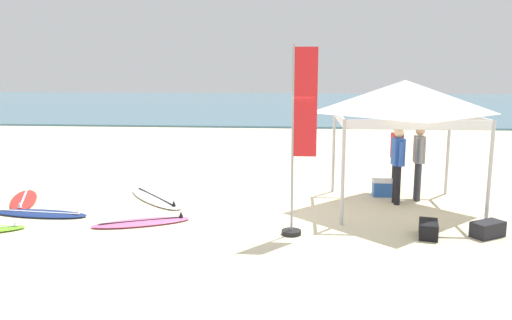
% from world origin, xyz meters
% --- Properties ---
extents(ground_plane, '(80.00, 80.00, 0.00)m').
position_xyz_m(ground_plane, '(0.00, 0.00, 0.00)').
color(ground_plane, beige).
extents(sea, '(80.00, 36.00, 0.10)m').
position_xyz_m(sea, '(0.00, 33.63, 0.05)').
color(sea, teal).
rests_on(sea, ground).
extents(canopy_tent, '(2.82, 2.82, 2.75)m').
position_xyz_m(canopy_tent, '(3.19, 0.83, 2.39)').
color(canopy_tent, '#B7B7BC').
rests_on(canopy_tent, ground).
extents(surfboard_navy, '(2.10, 0.74, 0.19)m').
position_xyz_m(surfboard_navy, '(-4.31, -0.40, 0.04)').
color(surfboard_navy, navy).
rests_on(surfboard_navy, ground).
extents(surfboard_red, '(1.31, 2.04, 0.19)m').
position_xyz_m(surfboard_red, '(-5.24, 0.63, 0.04)').
color(surfboard_red, red).
rests_on(surfboard_red, ground).
extents(surfboard_pink, '(1.94, 1.20, 0.19)m').
position_xyz_m(surfboard_pink, '(-2.03, -0.81, 0.04)').
color(surfboard_pink, pink).
rests_on(surfboard_pink, ground).
extents(surfboard_white, '(2.00, 2.24, 0.19)m').
position_xyz_m(surfboard_white, '(-2.29, 1.06, 0.04)').
color(surfboard_white, white).
rests_on(surfboard_white, ground).
extents(person_red, '(0.24, 0.55, 1.71)m').
position_xyz_m(person_red, '(3.31, 2.02, 0.99)').
color(person_red, black).
rests_on(person_red, ground).
extents(person_grey, '(0.25, 0.55, 1.71)m').
position_xyz_m(person_grey, '(3.72, 1.53, 0.99)').
color(person_grey, '#383842').
rests_on(person_grey, ground).
extents(person_blue, '(0.25, 0.55, 1.71)m').
position_xyz_m(person_blue, '(3.18, 1.16, 0.99)').
color(person_blue, black).
rests_on(person_blue, ground).
extents(banner_flag, '(0.60, 0.36, 3.40)m').
position_xyz_m(banner_flag, '(0.99, -1.20, 1.57)').
color(banner_flag, '#99999E').
rests_on(banner_flag, ground).
extents(gear_bag_near_tent, '(0.68, 0.59, 0.28)m').
position_xyz_m(gear_bag_near_tent, '(4.40, -1.03, 0.14)').
color(gear_bag_near_tent, '#232328').
rests_on(gear_bag_near_tent, ground).
extents(gear_bag_by_pole, '(0.44, 0.65, 0.28)m').
position_xyz_m(gear_bag_by_pole, '(3.33, -1.12, 0.14)').
color(gear_bag_by_pole, black).
rests_on(gear_bag_by_pole, ground).
extents(cooler_box, '(0.50, 0.36, 0.39)m').
position_xyz_m(cooler_box, '(3.00, 1.86, 0.20)').
color(cooler_box, '#2D60B7').
rests_on(cooler_box, ground).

